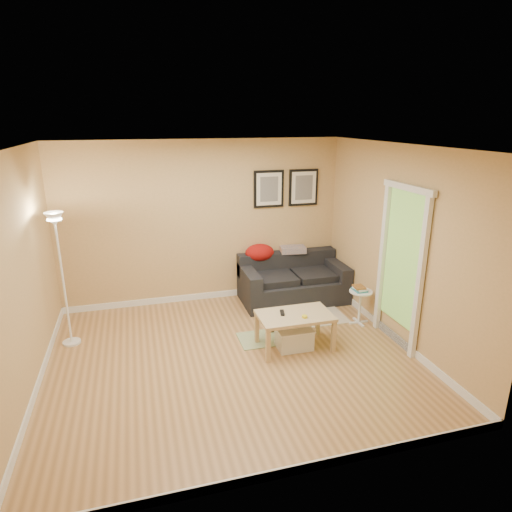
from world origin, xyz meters
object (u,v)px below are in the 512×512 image
object	(u,v)px
side_table	(360,307)
book_stack	(360,288)
sofa	(293,279)
storage_bin	(294,338)
floor_lamp	(64,284)
coffee_table	(294,331)

from	to	relation	value
side_table	book_stack	size ratio (longest dim) A/B	2.33
sofa	storage_bin	xyz separation A→B (m)	(-0.54, -1.49, -0.23)
sofa	floor_lamp	size ratio (longest dim) A/B	0.94
sofa	side_table	size ratio (longest dim) A/B	3.32
storage_bin	floor_lamp	size ratio (longest dim) A/B	0.26
coffee_table	storage_bin	bearing A→B (deg)	-115.11
side_table	floor_lamp	xyz separation A→B (m)	(-4.02, 0.50, 0.60)
sofa	book_stack	size ratio (longest dim) A/B	7.75
storage_bin	floor_lamp	bearing A→B (deg)	162.02
coffee_table	book_stack	xyz separation A→B (m)	(1.16, 0.43, 0.31)
side_table	floor_lamp	world-z (taller)	floor_lamp
coffee_table	side_table	size ratio (longest dim) A/B	1.87
side_table	book_stack	xyz separation A→B (m)	(-0.01, 0.02, 0.29)
sofa	storage_bin	distance (m)	1.60
book_stack	floor_lamp	distance (m)	4.05
sofa	floor_lamp	xyz separation A→B (m)	(-3.38, -0.57, 0.48)
sofa	book_stack	bearing A→B (deg)	-59.10
sofa	coffee_table	bearing A→B (deg)	-109.75
side_table	book_stack	distance (m)	0.29
storage_bin	book_stack	bearing A→B (deg)	20.90
storage_bin	side_table	xyz separation A→B (m)	(1.18, 0.43, 0.11)
storage_bin	sofa	bearing A→B (deg)	70.19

